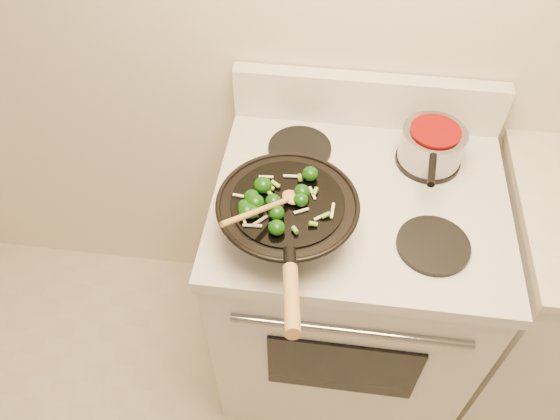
# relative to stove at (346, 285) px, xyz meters

# --- Properties ---
(stove) EXTENTS (0.78, 0.67, 1.08)m
(stove) POSITION_rel_stove_xyz_m (0.00, 0.00, 0.00)
(stove) COLOR silver
(stove) RESTS_ON ground
(wok) EXTENTS (0.34, 0.57, 0.21)m
(wok) POSITION_rel_stove_xyz_m (-0.18, -0.16, 0.52)
(wok) COLOR black
(wok) RESTS_ON stove
(stirfry) EXTENTS (0.24, 0.21, 0.04)m
(stirfry) POSITION_rel_stove_xyz_m (-0.22, -0.17, 0.58)
(stirfry) COLOR #0E3808
(stirfry) RESTS_ON wok
(wooden_spoon) EXTENTS (0.17, 0.20, 0.09)m
(wooden_spoon) POSITION_rel_stove_xyz_m (-0.21, -0.20, 0.60)
(wooden_spoon) COLOR #A97E43
(wooden_spoon) RESTS_ON wok
(saucepan) EXTENTS (0.17, 0.28, 0.10)m
(saucepan) POSITION_rel_stove_xyz_m (0.18, 0.15, 0.51)
(saucepan) COLOR gray
(saucepan) RESTS_ON stove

